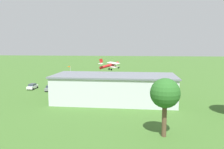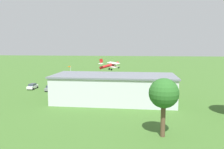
# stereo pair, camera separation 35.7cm
# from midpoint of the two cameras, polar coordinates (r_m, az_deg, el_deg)

# --- Properties ---
(ground_plane) EXTENTS (400.00, 400.00, 0.00)m
(ground_plane) POSITION_cam_midpoint_polar(r_m,az_deg,el_deg) (82.26, 4.45, -1.95)
(ground_plane) COLOR #3D6628
(hangar) EXTENTS (28.80, 11.90, 6.59)m
(hangar) POSITION_cam_midpoint_polar(r_m,az_deg,el_deg) (53.16, 0.39, -3.55)
(hangar) COLOR silver
(hangar) RESTS_ON ground_plane
(biplane) EXTENTS (7.77, 8.15, 4.10)m
(biplane) POSITION_cam_midpoint_polar(r_m,az_deg,el_deg) (76.09, -0.62, 2.41)
(biplane) COLOR #B21E1E
(car_yellow) EXTENTS (2.50, 4.57, 1.73)m
(car_yellow) POSITION_cam_midpoint_polar(r_m,az_deg,el_deg) (67.72, -9.56, -3.33)
(car_yellow) COLOR gold
(car_yellow) RESTS_ON ground_plane
(car_grey) EXTENTS (2.04, 4.04, 1.73)m
(car_grey) POSITION_cam_midpoint_polar(r_m,az_deg,el_deg) (68.80, -15.75, -3.34)
(car_grey) COLOR slate
(car_grey) RESTS_ON ground_plane
(car_white) EXTENTS (2.15, 4.59, 1.67)m
(car_white) POSITION_cam_midpoint_polar(r_m,az_deg,el_deg) (73.29, -19.86, -2.86)
(car_white) COLOR white
(car_white) RESTS_ON ground_plane
(person_crossing_taxiway) EXTENTS (0.51, 0.51, 1.69)m
(person_crossing_taxiway) POSITION_cam_midpoint_polar(r_m,az_deg,el_deg) (65.46, 11.66, -3.79)
(person_crossing_taxiway) COLOR navy
(person_crossing_taxiway) RESTS_ON ground_plane
(person_at_fence_line) EXTENTS (0.47, 0.47, 1.58)m
(person_at_fence_line) POSITION_cam_midpoint_polar(r_m,az_deg,el_deg) (69.20, 7.39, -3.14)
(person_at_fence_line) COLOR orange
(person_at_fence_line) RESTS_ON ground_plane
(person_beside_truck) EXTENTS (0.46, 0.46, 1.60)m
(person_beside_truck) POSITION_cam_midpoint_polar(r_m,az_deg,el_deg) (65.60, -12.28, -3.83)
(person_beside_truck) COLOR #B23333
(person_beside_truck) RESTS_ON ground_plane
(person_by_parked_cars) EXTENTS (0.47, 0.47, 1.72)m
(person_by_parked_cars) POSITION_cam_midpoint_polar(r_m,az_deg,el_deg) (70.02, 6.74, -2.94)
(person_by_parked_cars) COLOR #33723F
(person_by_parked_cars) RESTS_ON ground_plane
(tree_near_perimeter_road) EXTENTS (4.40, 4.40, 8.79)m
(tree_near_perimeter_road) POSITION_cam_midpoint_polar(r_m,az_deg,el_deg) (33.36, 13.14, -4.85)
(tree_near_perimeter_road) COLOR brown
(tree_near_perimeter_road) RESTS_ON ground_plane
(windsock) EXTENTS (1.47, 1.01, 5.24)m
(windsock) POSITION_cam_midpoint_polar(r_m,az_deg,el_deg) (91.26, -11.13, 1.79)
(windsock) COLOR silver
(windsock) RESTS_ON ground_plane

